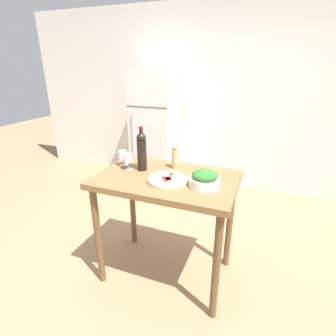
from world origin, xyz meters
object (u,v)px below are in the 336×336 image
(wine_bottle, at_px, (142,151))
(pepper_mill, at_px, (174,157))
(refrigerator, at_px, (156,130))
(homemade_pizza, at_px, (168,180))
(salad_bowl, at_px, (205,179))
(wine_glass_near, at_px, (128,159))
(wine_glass_far, at_px, (123,156))

(wine_bottle, bearing_deg, pepper_mill, 29.59)
(refrigerator, height_order, wine_bottle, refrigerator)
(homemade_pizza, bearing_deg, pepper_mill, 99.86)
(refrigerator, distance_m, wine_bottle, 1.84)
(refrigerator, xyz_separation_m, salad_bowl, (1.19, -1.83, 0.15))
(pepper_mill, height_order, homemade_pizza, pepper_mill)
(refrigerator, relative_size, wine_bottle, 4.71)
(wine_bottle, distance_m, wine_glass_near, 0.14)
(wine_bottle, bearing_deg, wine_glass_near, -162.90)
(refrigerator, relative_size, salad_bowl, 7.79)
(wine_bottle, height_order, homemade_pizza, wine_bottle)
(wine_glass_near, relative_size, homemade_pizza, 0.44)
(pepper_mill, xyz_separation_m, salad_bowl, (0.33, -0.26, -0.04))
(wine_glass_near, bearing_deg, homemade_pizza, -15.92)
(pepper_mill, bearing_deg, wine_bottle, -150.41)
(wine_bottle, xyz_separation_m, wine_glass_far, (-0.20, 0.03, -0.08))
(wine_bottle, xyz_separation_m, homemade_pizza, (0.29, -0.15, -0.15))
(refrigerator, height_order, wine_glass_far, refrigerator)
(wine_glass_far, height_order, salad_bowl, wine_glass_far)
(wine_glass_far, bearing_deg, homemade_pizza, -19.93)
(salad_bowl, bearing_deg, refrigerator, 123.06)
(refrigerator, bearing_deg, salad_bowl, -56.94)
(wine_glass_near, relative_size, salad_bowl, 0.60)
(wine_glass_far, bearing_deg, refrigerator, 104.30)
(wine_bottle, bearing_deg, wine_glass_far, 172.06)
(wine_glass_near, relative_size, wine_glass_far, 1.00)
(wine_glass_near, bearing_deg, refrigerator, 106.49)
(refrigerator, relative_size, homemade_pizza, 5.74)
(wine_glass_near, relative_size, pepper_mill, 0.64)
(refrigerator, distance_m, wine_glass_near, 1.83)
(wine_glass_near, distance_m, salad_bowl, 0.68)
(wine_glass_far, relative_size, pepper_mill, 0.64)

